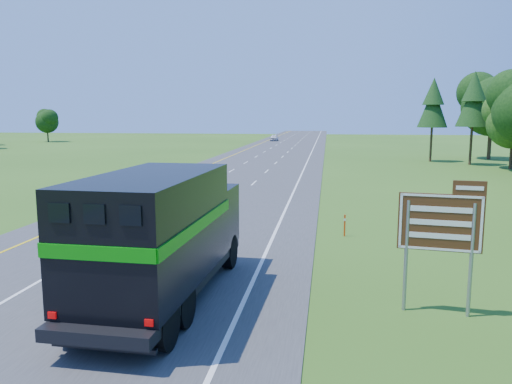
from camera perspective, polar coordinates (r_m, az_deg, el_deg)
The scene contains 7 objects.
road at distance 54.33m, azimuth -0.30°, elevation 2.75°, with size 15.00×260.00×0.04m, color #38383A.
lane_markings at distance 54.33m, azimuth -0.30°, elevation 2.78°, with size 11.15×260.00×0.01m.
horse_truck at distance 15.46m, azimuth -10.66°, elevation -4.59°, with size 3.17×9.23×4.04m.
white_suv at distance 40.92m, azimuth -8.60°, elevation 1.80°, with size 2.62×5.68×1.58m, color white.
far_car at distance 112.10m, azimuth 2.09°, elevation 6.23°, with size 1.67×4.15×1.42m, color silver.
exit_sign at distance 15.18m, azimuth 20.43°, elevation -3.87°, with size 2.31×0.39×3.94m.
delineator at distance 24.17m, azimuth 10.10°, elevation -3.70°, with size 0.09×0.05×1.06m.
Camera 1 is at (7.97, -3.44, 5.74)m, focal length 35.00 mm.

